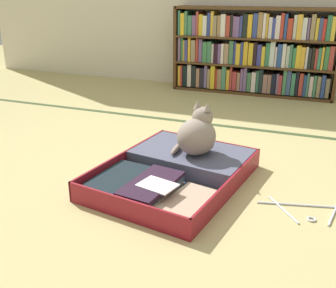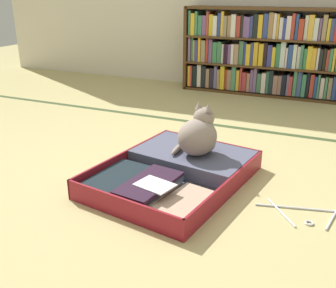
# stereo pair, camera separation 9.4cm
# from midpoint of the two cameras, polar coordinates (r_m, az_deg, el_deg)

# --- Properties ---
(ground_plane) EXTENTS (10.00, 10.00, 0.00)m
(ground_plane) POSITION_cam_midpoint_polar(r_m,az_deg,el_deg) (2.12, -2.29, -6.13)
(ground_plane) COLOR tan
(tatami_border) EXTENTS (4.80, 0.05, 0.00)m
(tatami_border) POSITION_cam_midpoint_polar(r_m,az_deg,el_deg) (3.08, 5.81, 2.78)
(tatami_border) COLOR #384928
(tatami_border) RESTS_ON ground_plane
(bookshelf) EXTENTS (1.58, 0.28, 0.83)m
(bookshelf) POSITION_cam_midpoint_polar(r_m,az_deg,el_deg) (4.06, 11.41, 12.80)
(bookshelf) COLOR #51341B
(bookshelf) RESTS_ON ground_plane
(open_suitcase) EXTENTS (0.80, 0.98, 0.11)m
(open_suitcase) POSITION_cam_midpoint_polar(r_m,az_deg,el_deg) (2.19, 0.09, -3.81)
(open_suitcase) COLOR maroon
(open_suitcase) RESTS_ON ground_plane
(black_cat) EXTENTS (0.27, 0.29, 0.30)m
(black_cat) POSITION_cam_midpoint_polar(r_m,az_deg,el_deg) (2.21, 3.10, 1.37)
(black_cat) COLOR gray
(black_cat) RESTS_ON open_suitcase
(clothes_hanger) EXTENTS (0.46, 0.29, 0.01)m
(clothes_hanger) POSITION_cam_midpoint_polar(r_m,az_deg,el_deg) (1.99, 18.26, -9.01)
(clothes_hanger) COLOR silver
(clothes_hanger) RESTS_ON ground_plane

